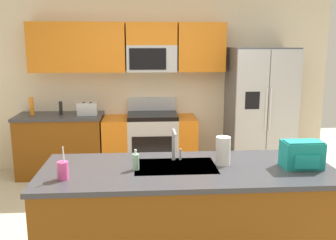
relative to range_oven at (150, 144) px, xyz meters
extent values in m
plane|color=beige|center=(0.15, -1.80, -0.44)|extent=(9.00, 9.00, 0.00)
cube|color=beige|center=(0.15, 0.35, 0.86)|extent=(5.20, 0.10, 2.60)
cube|color=orange|center=(-1.35, 0.14, 1.41)|extent=(0.70, 0.32, 0.70)
cube|color=orange|center=(-0.67, 0.14, 1.41)|extent=(0.66, 0.32, 0.70)
cube|color=orange|center=(0.76, 0.14, 1.41)|extent=(0.68, 0.32, 0.70)
cube|color=#B7BABF|center=(0.04, 0.14, 1.25)|extent=(0.72, 0.32, 0.38)
cube|color=black|center=(-0.02, -0.03, 1.25)|extent=(0.52, 0.01, 0.30)
cube|color=orange|center=(0.04, 0.14, 1.60)|extent=(0.72, 0.32, 0.32)
cube|color=brown|center=(-1.30, 0.00, -0.01)|extent=(1.20, 0.60, 0.86)
cube|color=#38383D|center=(-1.30, 0.00, 0.44)|extent=(1.23, 0.63, 0.04)
cube|color=#B7BABF|center=(0.04, 0.00, -0.02)|extent=(0.72, 0.60, 0.84)
cube|color=black|center=(0.04, -0.31, 0.01)|extent=(0.60, 0.01, 0.36)
cube|color=black|center=(0.04, 0.00, 0.43)|extent=(0.72, 0.60, 0.06)
cube|color=#B7BABF|center=(0.04, 0.27, 0.56)|extent=(0.72, 0.06, 0.20)
cube|color=orange|center=(-0.50, 0.00, -0.02)|extent=(0.36, 0.60, 0.84)
cube|color=orange|center=(0.54, 0.00, -0.02)|extent=(0.28, 0.60, 0.84)
cube|color=#4C4F54|center=(1.61, -0.05, 0.48)|extent=(0.90, 0.70, 1.85)
cube|color=#B7BABF|center=(1.39, -0.42, 0.48)|extent=(0.44, 0.04, 1.81)
cube|color=#B7BABF|center=(1.84, -0.42, 0.48)|extent=(0.44, 0.04, 1.81)
cylinder|color=silver|center=(1.58, -0.45, 0.57)|extent=(0.02, 0.02, 0.60)
cylinder|color=silver|center=(1.64, -0.45, 0.57)|extent=(0.02, 0.02, 0.60)
cube|color=black|center=(1.39, -0.44, 0.70)|extent=(0.20, 0.00, 0.24)
cube|color=brown|center=(0.26, -2.44, -0.01)|extent=(2.39, 0.90, 0.86)
cube|color=#38383D|center=(0.26, -2.44, 0.44)|extent=(2.43, 0.94, 0.04)
cube|color=#B7BABF|center=(0.16, -2.39, 0.44)|extent=(0.68, 0.44, 0.03)
cube|color=#B7BABF|center=(-0.89, -0.05, 0.55)|extent=(0.28, 0.16, 0.18)
cube|color=black|center=(-0.94, -0.05, 0.63)|extent=(0.03, 0.11, 0.01)
cube|color=black|center=(-0.84, -0.05, 0.63)|extent=(0.03, 0.11, 0.01)
cylinder|color=black|center=(-1.28, 0.00, 0.55)|extent=(0.05, 0.05, 0.19)
cylinder|color=orange|center=(-1.69, 0.01, 0.59)|extent=(0.06, 0.06, 0.26)
cylinder|color=#B7BABF|center=(0.16, -2.22, 0.60)|extent=(0.03, 0.03, 0.28)
cylinder|color=#B7BABF|center=(0.16, -2.32, 0.73)|extent=(0.02, 0.20, 0.02)
cylinder|color=#B7BABF|center=(0.22, -2.22, 0.51)|extent=(0.02, 0.02, 0.10)
cylinder|color=#EA4C93|center=(-0.71, -2.64, 0.53)|extent=(0.08, 0.08, 0.14)
cylinder|color=white|center=(-0.70, -2.64, 0.64)|extent=(0.01, 0.03, 0.14)
cylinder|color=#A5D8B2|center=(-0.16, -2.45, 0.52)|extent=(0.06, 0.06, 0.13)
cylinder|color=white|center=(-0.16, -2.45, 0.61)|extent=(0.02, 0.02, 0.04)
cylinder|color=white|center=(0.57, -2.37, 0.58)|extent=(0.12, 0.12, 0.24)
cube|color=teal|center=(1.21, -2.49, 0.57)|extent=(0.32, 0.20, 0.22)
cube|color=#157D79|center=(1.21, -2.51, 0.67)|extent=(0.30, 0.14, 0.03)
cube|color=teal|center=(1.21, -2.59, 0.54)|extent=(0.20, 0.03, 0.11)
camera|label=1|loc=(-0.10, -5.37, 1.47)|focal=39.96mm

